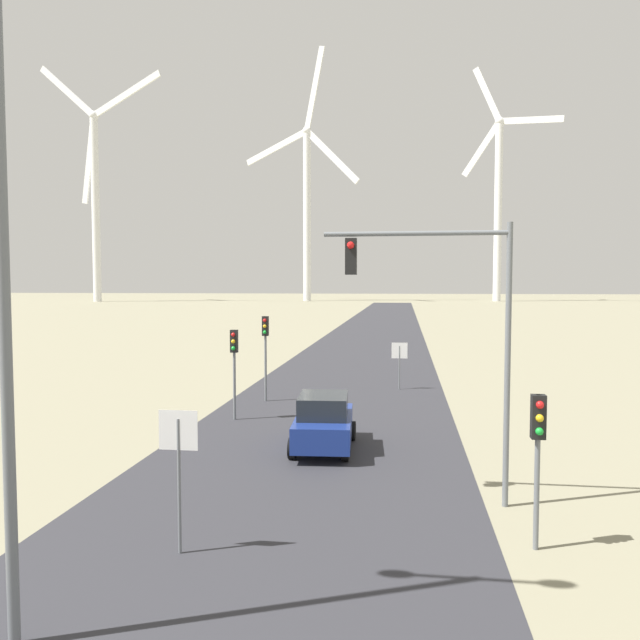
{
  "coord_description": "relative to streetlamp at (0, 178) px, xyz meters",
  "views": [
    {
      "loc": [
        2.98,
        -0.41,
        5.48
      ],
      "look_at": [
        0.0,
        21.75,
        4.13
      ],
      "focal_mm": 35.0,
      "sensor_mm": 36.0,
      "label": 1
    }
  ],
  "objects": [
    {
      "name": "traffic_light_post_near_left",
      "position": [
        -0.86,
        15.51,
        -4.34
      ],
      "size": [
        0.28,
        0.34,
        3.6
      ],
      "color": "slate",
      "rests_on": "ground"
    },
    {
      "name": "streetlamp",
      "position": [
        0.0,
        0.0,
        0.0
      ],
      "size": [
        3.6,
        0.32,
        11.29
      ],
      "color": "slate",
      "rests_on": "ground"
    },
    {
      "name": "stop_sign_far",
      "position": [
        5.61,
        23.51,
        -5.31
      ],
      "size": [
        0.81,
        0.07,
        2.41
      ],
      "color": "slate",
      "rests_on": "ground"
    },
    {
      "name": "traffic_light_post_mid_left",
      "position": [
        -0.49,
        19.5,
        -4.11
      ],
      "size": [
        0.28,
        0.34,
        3.93
      ],
      "color": "slate",
      "rests_on": "ground"
    },
    {
      "name": "traffic_light_post_near_right",
      "position": [
        8.52,
        4.55,
        -4.63
      ],
      "size": [
        0.28,
        0.33,
        3.21
      ],
      "color": "slate",
      "rests_on": "ground"
    },
    {
      "name": "wind_turbine_far_left",
      "position": [
        -80.9,
        159.43,
        25.51
      ],
      "size": [
        41.41,
        12.15,
        68.38
      ],
      "color": "white",
      "rests_on": "ground"
    },
    {
      "name": "road_surface",
      "position": [
        2.82,
        40.0,
        -6.98
      ],
      "size": [
        10.0,
        240.0,
        0.01
      ],
      "color": "#2D2D33",
      "rests_on": "ground"
    },
    {
      "name": "traffic_light_mast_overhead",
      "position": [
        6.84,
        7.02,
        -2.11
      ],
      "size": [
        4.55,
        0.34,
        6.92
      ],
      "color": "slate",
      "rests_on": "ground"
    },
    {
      "name": "car_approaching",
      "position": [
        3.23,
        11.61,
        -6.08
      ],
      "size": [
        2.06,
        4.21,
        1.83
      ],
      "color": "navy",
      "rests_on": "ground"
    },
    {
      "name": "wind_turbine_center",
      "position": [
        32.51,
        177.33,
        23.88
      ],
      "size": [
        26.06,
        12.9,
        67.74
      ],
      "color": "white",
      "rests_on": "ground"
    },
    {
      "name": "wind_turbine_left",
      "position": [
        -22.43,
        173.12,
        23.83
      ],
      "size": [
        36.58,
        18.39,
        72.45
      ],
      "color": "white",
      "rests_on": "ground"
    },
    {
      "name": "stop_sign_near",
      "position": [
        1.34,
        3.41,
        -4.94
      ],
      "size": [
        0.81,
        0.07,
        2.93
      ],
      "color": "slate",
      "rests_on": "ground"
    }
  ]
}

